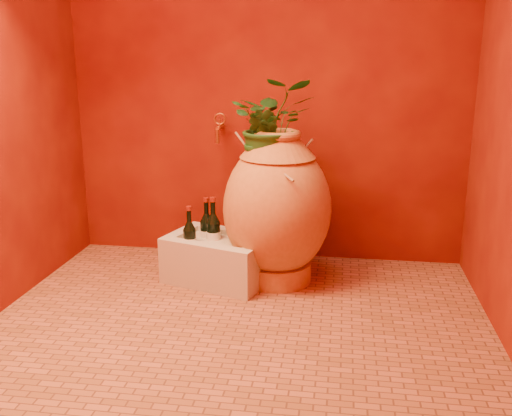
% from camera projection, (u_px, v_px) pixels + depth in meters
% --- Properties ---
extents(floor, '(2.50, 2.50, 0.00)m').
position_uv_depth(floor, '(239.00, 321.00, 2.88)').
color(floor, '#9A5132').
rests_on(floor, ground).
extents(wall_back, '(2.50, 0.02, 2.50)m').
position_uv_depth(wall_back, '(267.00, 62.00, 3.50)').
color(wall_back, '#570A05').
rests_on(wall_back, ground).
extents(amphora, '(0.73, 0.73, 0.89)m').
position_uv_depth(amphora, '(277.00, 208.00, 3.27)').
color(amphora, '#B67333').
rests_on(amphora, floor).
extents(stone_basin, '(0.67, 0.56, 0.27)m').
position_uv_depth(stone_basin, '(219.00, 259.00, 3.36)').
color(stone_basin, '#B8B299').
rests_on(stone_basin, floor).
extents(wine_bottle_a, '(0.08, 0.08, 0.32)m').
position_uv_depth(wine_bottle_a, '(190.00, 240.00, 3.28)').
color(wine_bottle_a, black).
rests_on(wine_bottle_a, stone_basin).
extents(wine_bottle_b, '(0.08, 0.08, 0.33)m').
position_uv_depth(wine_bottle_b, '(207.00, 233.00, 3.40)').
color(wine_bottle_b, black).
rests_on(wine_bottle_b, stone_basin).
extents(wine_bottle_c, '(0.08, 0.08, 0.35)m').
position_uv_depth(wine_bottle_c, '(213.00, 234.00, 3.36)').
color(wine_bottle_c, black).
rests_on(wine_bottle_c, stone_basin).
extents(wall_tap, '(0.08, 0.16, 0.18)m').
position_uv_depth(wall_tap, '(219.00, 126.00, 3.55)').
color(wall_tap, '#AE6A28').
rests_on(wall_tap, wall_back).
extents(plant_main, '(0.52, 0.47, 0.51)m').
position_uv_depth(plant_main, '(273.00, 124.00, 3.17)').
color(plant_main, '#1A491A').
rests_on(plant_main, amphora).
extents(plant_side, '(0.25, 0.23, 0.36)m').
position_uv_depth(plant_side, '(261.00, 141.00, 3.14)').
color(plant_side, '#1A491A').
rests_on(plant_side, amphora).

